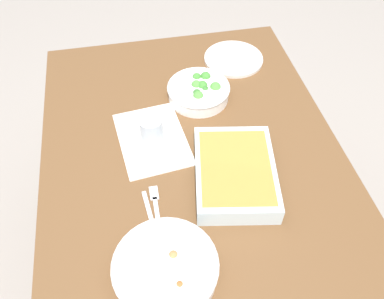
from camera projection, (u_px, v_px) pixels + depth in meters
ground_plane at (192, 258)px, 1.77m from camera, size 6.00×6.00×0.00m
dining_table at (192, 168)px, 1.27m from camera, size 1.20×0.90×0.74m
placemat at (152, 139)px, 1.23m from camera, size 0.30×0.23×0.00m
stew_bowl at (166, 268)px, 0.93m from camera, size 0.25×0.25×0.06m
broccoli_bowl at (199, 91)px, 1.34m from camera, size 0.21×0.21×0.07m
baking_dish at (235, 172)px, 1.11m from camera, size 0.33×0.27×0.06m
drink_cup at (151, 131)px, 1.20m from camera, size 0.07×0.07×0.08m
side_plate at (234, 59)px, 1.49m from camera, size 0.22×0.22×0.01m
spoon_by_stew at (153, 226)px, 1.03m from camera, size 0.18×0.04×0.01m
fork_on_table at (156, 209)px, 1.06m from camera, size 0.18×0.02×0.01m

